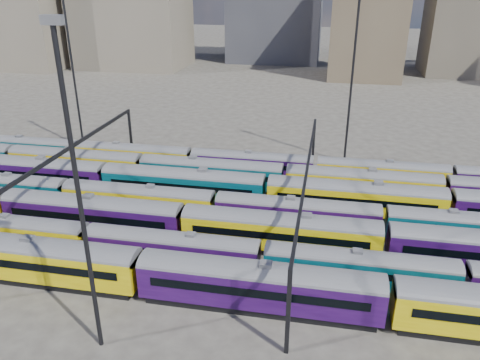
% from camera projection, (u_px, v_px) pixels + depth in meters
% --- Properties ---
extents(ground, '(500.00, 500.00, 0.00)m').
position_uv_depth(ground, '(221.00, 223.00, 57.30)').
color(ground, '#3E3A34').
rests_on(ground, ground).
extents(rake_0, '(133.57, 3.26, 5.49)m').
position_uv_depth(rake_0, '(140.00, 268.00, 43.39)').
color(rake_0, black).
rests_on(rake_0, ground).
extents(rake_1, '(111.80, 2.73, 4.58)m').
position_uv_depth(rake_1, '(87.00, 237.00, 49.48)').
color(rake_1, black).
rests_on(rake_1, ground).
extents(rake_2, '(130.63, 3.18, 5.37)m').
position_uv_depth(rake_2, '(183.00, 219.00, 52.24)').
color(rake_2, black).
rests_on(rake_2, ground).
extents(rake_3, '(97.77, 2.87, 4.82)m').
position_uv_depth(rake_3, '(138.00, 197.00, 58.14)').
color(rake_3, black).
rests_on(rake_3, ground).
extents(rake_4, '(154.65, 3.23, 5.45)m').
position_uv_depth(rake_4, '(183.00, 181.00, 61.76)').
color(rake_4, black).
rests_on(rake_4, ground).
extents(rake_5, '(124.00, 3.02, 5.09)m').
position_uv_depth(rake_5, '(285.00, 176.00, 64.08)').
color(rake_5, black).
rests_on(rake_5, ground).
extents(rake_6, '(130.76, 2.73, 4.59)m').
position_uv_depth(rake_6, '(133.00, 153.00, 72.91)').
color(rake_6, black).
rests_on(rake_6, ground).
extents(gantry_1, '(0.35, 40.35, 8.03)m').
position_uv_depth(gantry_1, '(64.00, 160.00, 58.09)').
color(gantry_1, black).
rests_on(gantry_1, ground).
extents(gantry_2, '(0.35, 40.35, 8.03)m').
position_uv_depth(gantry_2, '(306.00, 178.00, 52.85)').
color(gantry_2, black).
rests_on(gantry_2, ground).
extents(mast_1, '(1.40, 0.50, 25.60)m').
position_uv_depth(mast_1, '(73.00, 68.00, 76.77)').
color(mast_1, black).
rests_on(mast_1, ground).
extents(mast_2, '(1.40, 0.50, 25.60)m').
position_uv_depth(mast_2, '(78.00, 190.00, 32.80)').
color(mast_2, black).
rests_on(mast_2, ground).
extents(mast_3, '(1.40, 0.50, 25.60)m').
position_uv_depth(mast_3, '(352.00, 76.00, 70.71)').
color(mast_3, black).
rests_on(mast_3, ground).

